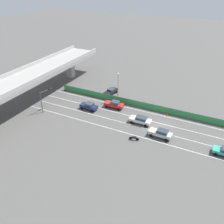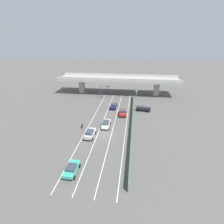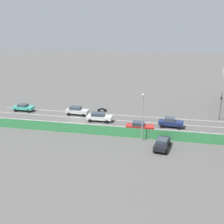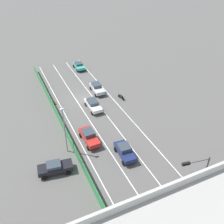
% 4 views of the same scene
% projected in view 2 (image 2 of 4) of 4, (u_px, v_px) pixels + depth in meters
% --- Properties ---
extents(ground_plane, '(300.00, 300.00, 0.00)m').
position_uv_depth(ground_plane, '(104.00, 135.00, 41.20)').
color(ground_plane, '#565451').
extents(lane_line_left_edge, '(0.14, 48.93, 0.01)m').
position_uv_depth(lane_line_left_edge, '(91.00, 122.00, 47.68)').
color(lane_line_left_edge, silver).
rests_on(lane_line_left_edge, ground).
extents(lane_line_mid_left, '(0.14, 48.93, 0.01)m').
position_uv_depth(lane_line_mid_left, '(103.00, 122.00, 47.28)').
color(lane_line_mid_left, silver).
rests_on(lane_line_mid_left, ground).
extents(lane_line_mid_right, '(0.14, 48.93, 0.01)m').
position_uv_depth(lane_line_mid_right, '(114.00, 123.00, 46.89)').
color(lane_line_mid_right, silver).
rests_on(lane_line_mid_right, ground).
extents(lane_line_right_edge, '(0.14, 48.93, 0.01)m').
position_uv_depth(lane_line_right_edge, '(126.00, 124.00, 46.49)').
color(lane_line_right_edge, silver).
rests_on(lane_line_right_edge, ground).
extents(elevated_overpass, '(47.67, 8.63, 7.43)m').
position_uv_depth(elevated_overpass, '(118.00, 80.00, 68.89)').
color(elevated_overpass, '#A09E99').
rests_on(elevated_overpass, ground).
extents(green_fence, '(0.10, 45.03, 1.62)m').
position_uv_depth(green_fence, '(132.00, 121.00, 45.99)').
color(green_fence, '#338447').
rests_on(green_fence, ground).
extents(car_sedan_red, '(2.12, 4.74, 1.75)m').
position_uv_depth(car_sedan_red, '(123.00, 112.00, 51.43)').
color(car_sedan_red, red).
rests_on(car_sedan_red, ground).
extents(car_taxi_teal, '(2.06, 4.22, 1.49)m').
position_uv_depth(car_taxi_teal, '(72.00, 169.00, 29.33)').
color(car_taxi_teal, teal).
rests_on(car_taxi_teal, ground).
extents(car_sedan_navy, '(2.19, 4.36, 1.72)m').
position_uv_depth(car_sedan_navy, '(114.00, 106.00, 56.45)').
color(car_sedan_navy, navy).
rests_on(car_sedan_navy, ground).
extents(car_sedan_white, '(2.05, 4.70, 1.66)m').
position_uv_depth(car_sedan_white, '(106.00, 124.00, 44.54)').
color(car_sedan_white, white).
rests_on(car_sedan_white, ground).
extents(car_sedan_silver, '(2.11, 4.59, 1.74)m').
position_uv_depth(car_sedan_silver, '(90.00, 133.00, 40.04)').
color(car_sedan_silver, '#B7BABC').
rests_on(car_sedan_silver, ground).
extents(motorcycle, '(0.62, 1.94, 0.93)m').
position_uv_depth(motorcycle, '(82.00, 126.00, 44.61)').
color(motorcycle, black).
rests_on(motorcycle, ground).
extents(parked_sedan_dark, '(4.68, 2.43, 1.61)m').
position_uv_depth(parked_sedan_dark, '(144.00, 108.00, 54.35)').
color(parked_sedan_dark, black).
rests_on(parked_sedan_dark, ground).
extents(traffic_light, '(3.45, 0.89, 5.28)m').
position_uv_depth(traffic_light, '(104.00, 89.00, 63.90)').
color(traffic_light, '#47474C').
rests_on(traffic_light, ground).
extents(street_lamp, '(0.60, 0.36, 7.49)m').
position_uv_depth(street_lamp, '(136.00, 101.00, 50.28)').
color(street_lamp, gray).
rests_on(street_lamp, ground).
extents(traffic_cone, '(0.47, 0.47, 0.74)m').
position_uv_depth(traffic_cone, '(128.00, 136.00, 40.04)').
color(traffic_cone, orange).
rests_on(traffic_cone, ground).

